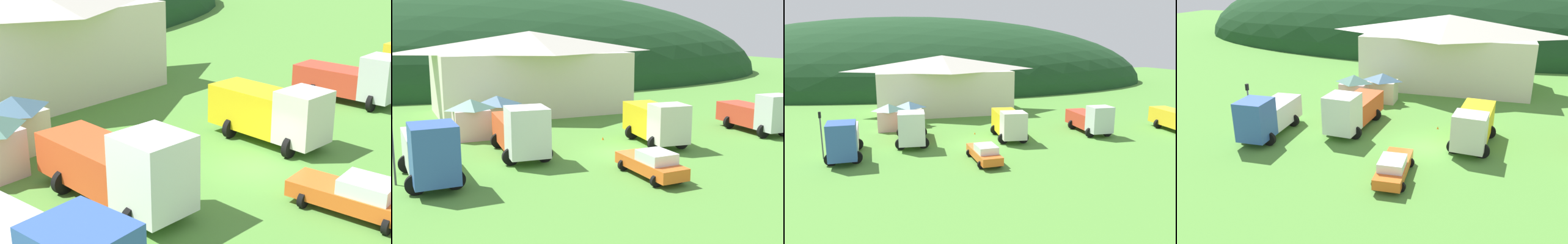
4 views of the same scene
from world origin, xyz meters
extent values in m
plane|color=#518C38|center=(0.00, 0.00, 0.00)|extent=(200.00, 200.00, 0.00)
ellipsoid|color=#193D1E|center=(0.00, 58.71, 0.00)|extent=(120.21, 60.00, 32.81)
cube|color=silver|center=(-0.66, 19.47, 3.13)|extent=(19.17, 10.46, 6.26)
pyramid|color=#B7B2A3|center=(-0.66, 19.47, 7.36)|extent=(20.70, 11.29, 2.19)
cube|color=beige|center=(-6.31, 10.64, 1.15)|extent=(2.90, 2.19, 2.30)
pyramid|color=#42667F|center=(-6.31, 10.64, 2.70)|extent=(3.14, 2.37, 0.81)
cube|color=beige|center=(-8.84, 8.70, 1.19)|extent=(2.71, 2.13, 2.38)
pyramid|color=#4C7A6B|center=(-8.84, 8.70, 2.80)|extent=(2.93, 2.30, 0.83)
cube|color=#3356AD|center=(-12.94, -3.28, 2.13)|extent=(2.42, 2.69, 3.15)
cube|color=black|center=(-12.94, -3.41, 2.82)|extent=(1.32, 2.13, 1.01)
cube|color=silver|center=(-13.05, 0.40, 1.54)|extent=(2.49, 4.82, 1.98)
cylinder|color=black|center=(-11.92, -3.25, 0.55)|extent=(1.10, 0.30, 1.10)
cylinder|color=black|center=(-13.96, -3.31, 0.55)|extent=(1.10, 0.30, 1.10)
cylinder|color=black|center=(-12.05, 1.15, 0.55)|extent=(1.10, 0.30, 1.10)
cylinder|color=black|center=(-14.10, 1.08, 0.55)|extent=(1.10, 0.30, 1.10)
cube|color=white|center=(-6.85, 0.06, 2.13)|extent=(2.71, 2.80, 3.15)
cube|color=black|center=(-6.86, -0.07, 2.82)|extent=(1.50, 2.19, 1.01)
cube|color=#E04C23|center=(-6.57, 4.04, 1.49)|extent=(2.90, 5.53, 1.87)
cylinder|color=black|center=(-5.74, -0.02, 0.55)|extent=(1.10, 0.30, 1.10)
cylinder|color=black|center=(-7.96, 0.14, 0.55)|extent=(1.10, 0.30, 1.10)
cylinder|color=black|center=(-5.40, 4.76, 0.55)|extent=(1.10, 0.30, 1.10)
cylinder|color=black|center=(-7.62, 4.92, 0.55)|extent=(1.10, 0.30, 1.10)
cube|color=silver|center=(3.47, -0.57, 1.94)|extent=(2.64, 2.40, 2.78)
cube|color=black|center=(3.46, -0.68, 2.55)|extent=(1.47, 1.86, 0.89)
cube|color=yellow|center=(3.80, 2.81, 1.69)|extent=(2.88, 4.84, 2.27)
cylinder|color=black|center=(4.54, -0.68, 0.55)|extent=(1.10, 0.30, 1.10)
cylinder|color=black|center=(2.41, -0.47, 0.55)|extent=(1.10, 0.30, 1.10)
cylinder|color=black|center=(4.94, 3.39, 0.55)|extent=(1.10, 0.30, 1.10)
cylinder|color=black|center=(2.80, 3.60, 0.55)|extent=(1.10, 0.30, 1.10)
cube|color=silver|center=(13.61, -0.43, 2.00)|extent=(2.47, 2.06, 2.89)
cube|color=black|center=(13.61, -0.53, 2.63)|extent=(1.34, 1.63, 0.93)
cube|color=red|center=(13.70, 3.02, 1.38)|extent=(2.55, 4.98, 1.65)
cylinder|color=black|center=(14.67, -0.46, 0.55)|extent=(1.10, 0.30, 1.10)
cylinder|color=black|center=(12.56, -0.41, 0.55)|extent=(1.10, 0.30, 1.10)
cylinder|color=black|center=(14.78, 3.73, 0.55)|extent=(1.10, 0.30, 1.10)
cylinder|color=black|center=(12.67, 3.79, 0.55)|extent=(1.10, 0.30, 1.10)
cube|color=gold|center=(23.95, 0.65, 1.49)|extent=(2.61, 5.35, 1.88)
cylinder|color=black|center=(24.98, 1.36, 0.55)|extent=(1.10, 0.30, 1.10)
cylinder|color=black|center=(23.03, 1.50, 0.55)|extent=(1.10, 0.30, 1.10)
cube|color=orange|center=(-1.06, -5.54, 0.69)|extent=(2.02, 5.29, 0.70)
cube|color=silver|center=(-1.03, -6.16, 1.35)|extent=(1.75, 2.16, 0.62)
cylinder|color=black|center=(-0.20, -7.28, 0.34)|extent=(0.68, 0.24, 0.68)
cylinder|color=black|center=(-1.76, -7.34, 0.34)|extent=(0.68, 0.24, 0.68)
cylinder|color=black|center=(-0.35, -3.73, 0.34)|extent=(0.68, 0.24, 0.68)
cylinder|color=black|center=(-1.91, -3.80, 0.34)|extent=(0.68, 0.24, 0.68)
cylinder|color=#4C4C51|center=(-14.88, -1.16, 1.89)|extent=(0.12, 0.12, 3.78)
cube|color=black|center=(-14.88, -1.16, 4.06)|extent=(0.20, 0.24, 0.55)
sphere|color=green|center=(-14.88, -1.03, 4.06)|extent=(0.14, 0.14, 0.14)
cone|color=orange|center=(0.55, 4.25, 0.00)|extent=(0.36, 0.36, 0.46)
camera|label=1|loc=(-20.60, -13.83, 10.91)|focal=50.61mm
camera|label=2|loc=(-15.31, -28.69, 8.49)|focal=43.63mm
camera|label=3|loc=(-9.30, -35.48, 10.30)|focal=33.81mm
camera|label=4|loc=(4.45, -28.84, 13.04)|focal=36.46mm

